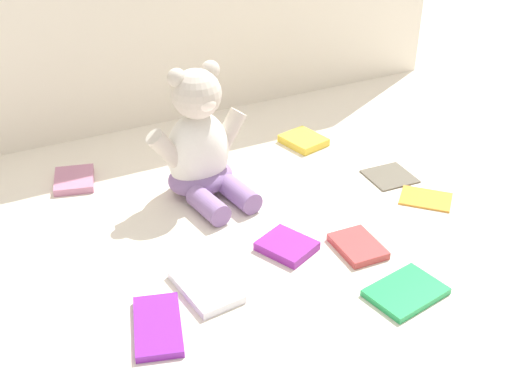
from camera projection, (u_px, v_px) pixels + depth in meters
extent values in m
plane|color=silver|center=(239.00, 210.00, 1.33)|extent=(3.20, 3.20, 0.00)
ellipsoid|color=white|center=(198.00, 152.00, 1.35)|extent=(0.15, 0.12, 0.18)
ellipsoid|color=#8C6BA5|center=(201.00, 177.00, 1.38)|extent=(0.16, 0.13, 0.06)
sphere|color=beige|center=(196.00, 94.00, 1.28)|extent=(0.11, 0.11, 0.10)
ellipsoid|color=white|center=(206.00, 104.00, 1.26)|extent=(0.04, 0.04, 0.03)
sphere|color=beige|center=(177.00, 78.00, 1.25)|extent=(0.04, 0.04, 0.04)
sphere|color=beige|center=(208.00, 70.00, 1.29)|extent=(0.04, 0.04, 0.04)
cylinder|color=beige|center=(167.00, 149.00, 1.30)|extent=(0.09, 0.05, 0.09)
cylinder|color=beige|center=(229.00, 130.00, 1.37)|extent=(0.09, 0.05, 0.09)
cylinder|color=#8C6BA5|center=(208.00, 205.00, 1.30)|extent=(0.06, 0.10, 0.05)
cylinder|color=#8C6BA5|center=(240.00, 194.00, 1.34)|extent=(0.06, 0.10, 0.05)
cube|color=#5D5648|center=(390.00, 176.00, 1.44)|extent=(0.10, 0.10, 0.01)
cube|color=#BE3E3F|center=(358.00, 246.00, 1.21)|extent=(0.08, 0.10, 0.01)
cube|color=orange|center=(426.00, 198.00, 1.36)|extent=(0.12, 0.12, 0.01)
cube|color=purple|center=(158.00, 326.00, 1.04)|extent=(0.11, 0.15, 0.01)
cube|color=#B46E8F|center=(74.00, 180.00, 1.41)|extent=(0.10, 0.12, 0.02)
cube|color=yellow|center=(304.00, 140.00, 1.57)|extent=(0.10, 0.11, 0.02)
cube|color=green|center=(406.00, 292.00, 1.11)|extent=(0.14, 0.11, 0.01)
cube|color=white|center=(206.00, 287.00, 1.12)|extent=(0.09, 0.14, 0.01)
cube|color=purple|center=(287.00, 246.00, 1.21)|extent=(0.11, 0.12, 0.02)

